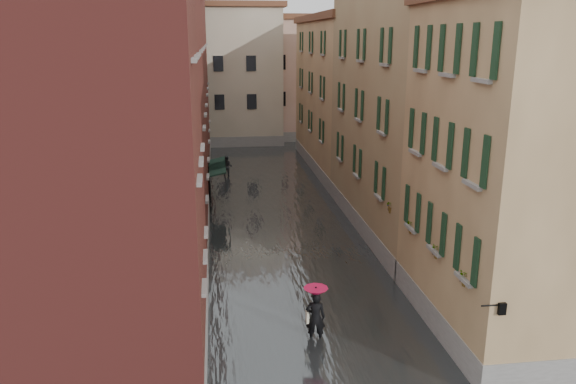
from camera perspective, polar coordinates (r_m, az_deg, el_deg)
ground at (r=22.28m, az=2.40°, el=-12.22°), size 120.00×120.00×0.00m
floodwater at (r=34.18m, az=-1.28°, el=-1.98°), size 10.00×60.00×0.20m
building_left_near at (r=18.20m, az=-18.50°, el=2.45°), size 6.00×8.00×13.00m
building_left_mid at (r=28.94m, az=-14.49°, el=6.84°), size 6.00×14.00×12.50m
building_left_far at (r=43.70m, az=-12.27°, el=10.74°), size 6.00×16.00×14.00m
building_right_near at (r=20.83m, az=22.93°, el=1.47°), size 6.00×8.00×11.50m
building_right_mid at (r=30.53m, az=12.79°, el=7.85°), size 6.00×14.00×13.00m
building_right_far at (r=44.90m, az=6.17°, el=9.51°), size 6.00×16.00×11.50m
building_end_cream at (r=57.56m, az=-7.09°, el=11.53°), size 12.00×9.00×13.00m
building_end_pink at (r=60.33m, az=1.65°, el=11.34°), size 10.00×9.00×12.00m
awning_near at (r=34.75m, az=-7.28°, el=2.25°), size 1.09×3.37×2.80m
awning_far at (r=35.96m, az=-7.29°, el=2.70°), size 1.09×3.42×2.80m
wall_lantern at (r=17.17m, az=20.78°, el=-10.94°), size 0.71×0.22×0.35m
window_planters at (r=21.38m, az=13.77°, el=-3.65°), size 0.59×8.40×0.84m
pedestrian_main at (r=19.88m, az=2.80°, el=-11.97°), size 0.86×0.86×2.06m
pedestrian_far at (r=42.80m, az=-6.22°, el=2.55°), size 0.96×0.84×1.69m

